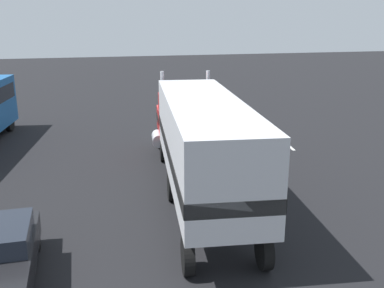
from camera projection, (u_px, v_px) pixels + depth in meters
name	position (u px, v px, depth m)	size (l,w,h in m)	color
ground_plane	(181.00, 148.00, 24.24)	(120.00, 120.00, 0.00)	black
lane_stripe_near	(264.00, 162.00, 21.92)	(4.40, 0.16, 0.01)	silver
lane_stripe_mid	(282.00, 140.00, 25.96)	(4.40, 0.16, 0.01)	silver
semi_truck	(199.00, 137.00, 16.98)	(14.36, 4.21, 4.50)	#B21919
person_bystander	(238.00, 157.00, 19.82)	(0.34, 0.46, 1.63)	#2D3347
parked_car	(0.00, 254.00, 11.88)	(4.42, 1.85, 1.57)	black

